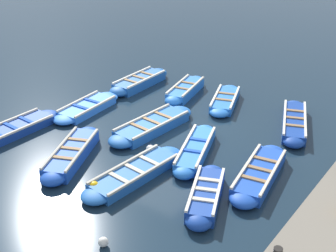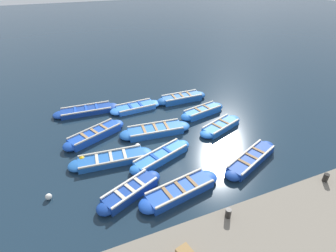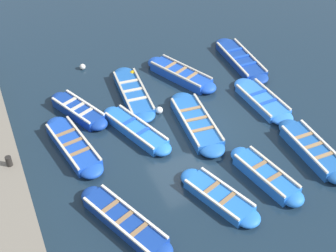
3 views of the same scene
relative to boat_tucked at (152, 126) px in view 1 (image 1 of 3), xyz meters
The scene contains 16 objects.
ground_plane 0.52m from the boat_tucked, 15.29° to the left, with size 120.00×120.00×0.00m, color #162838.
boat_tucked is the anchor object (origin of this frame).
boat_outer_right 3.10m from the boat_tucked, behind, with size 1.15×3.42×0.35m.
boat_end_of_row 3.54m from the boat_tucked, 104.42° to the left, with size 1.35×3.23×0.47m.
boat_broadside 5.02m from the boat_tucked, 140.06° to the right, with size 1.12×4.04×0.36m.
boat_outer_left 4.31m from the boat_tucked, 135.54° to the left, with size 0.92×3.53×0.46m.
boat_alongside 2.30m from the boat_tucked, 13.24° to the right, with size 1.85×3.57×0.41m.
boat_near_quay 3.16m from the boat_tucked, 61.59° to the right, with size 1.23×4.02×0.36m.
boat_drifting 3.72m from the boat_tucked, 74.80° to the left, with size 1.82×3.22×0.38m.
boat_centre 4.64m from the boat_tucked, ahead, with size 1.45×3.80×0.42m.
boat_stern_in 4.63m from the boat_tucked, 32.81° to the right, with size 1.88×3.12×0.44m.
boat_inner_gap 5.25m from the boat_tucked, 39.27° to the left, with size 2.13×3.77×0.42m.
boat_far_corner 3.27m from the boat_tucked, 104.72° to the right, with size 2.22×3.66×0.46m.
buoy_orange_near 1.63m from the boat_tucked, 53.93° to the right, with size 0.28×0.28×0.28m, color silver.
buoy_yellow_far 6.28m from the boat_tucked, 62.93° to the right, with size 0.26×0.26×0.26m, color silver.
buoy_white_drifting 4.19m from the boat_tucked, 75.70° to the right, with size 0.35×0.35×0.35m, color #EAB214.
Camera 1 is at (8.97, -11.97, 7.93)m, focal length 50.00 mm.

